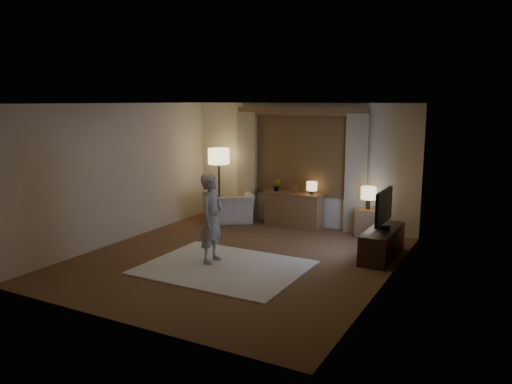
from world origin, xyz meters
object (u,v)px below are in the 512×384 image
Objects in this scene: tv_stand at (382,243)px; armchair at (230,207)px; person at (212,218)px; side_table at (367,223)px; sideboard at (294,211)px.

armchair is at bearing 165.36° from tv_stand.
side_table is at bearing -37.91° from person.
person is at bearing -94.33° from sideboard.
person is at bearing -146.13° from tv_stand.
person reaches higher than sideboard.
sideboard is 2.86m from person.
side_table reaches higher than tv_stand.
tv_stand is at bearing -63.16° from side_table.
person reaches higher than tv_stand.
side_table is (1.60, -0.05, -0.07)m from sideboard.
sideboard is 0.82× the size of person.
sideboard is 1.60m from side_table.
tv_stand is (0.59, -1.16, -0.03)m from side_table.
sideboard is 0.86× the size of tv_stand.
side_table is 1.30m from tv_stand.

